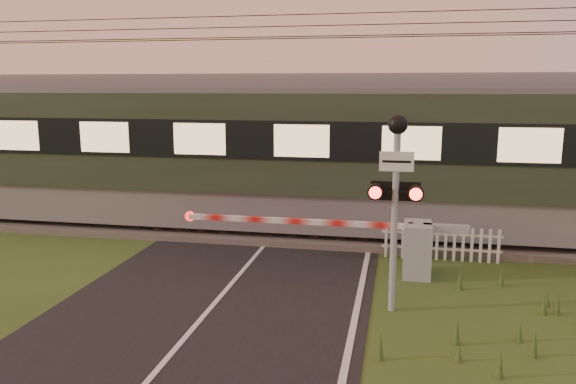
# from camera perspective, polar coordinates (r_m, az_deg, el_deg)

# --- Properties ---
(ground) EXTENTS (160.00, 160.00, 0.00)m
(ground) POSITION_cam_1_polar(r_m,az_deg,el_deg) (10.57, -8.91, -12.84)
(ground) COLOR #374B1D
(ground) RESTS_ON ground
(road) EXTENTS (6.00, 140.00, 0.03)m
(road) POSITION_cam_1_polar(r_m,az_deg,el_deg) (10.36, -9.27, -13.29)
(road) COLOR black
(road) RESTS_ON ground
(track_bed) EXTENTS (140.00, 3.40, 0.39)m
(track_bed) POSITION_cam_1_polar(r_m,az_deg,el_deg) (16.47, -1.13, -3.81)
(track_bed) COLOR #47423D
(track_bed) RESTS_ON ground
(overhead_wires) EXTENTS (120.00, 0.62, 0.62)m
(overhead_wires) POSITION_cam_1_polar(r_m,az_deg,el_deg) (16.01, -1.20, 16.20)
(overhead_wires) COLOR black
(overhead_wires) RESTS_ON ground
(boom_gate) EXTENTS (6.57, 0.93, 1.24)m
(boom_gate) POSITION_cam_1_polar(r_m,az_deg,el_deg) (12.92, 11.85, -5.37)
(boom_gate) COLOR gray
(boom_gate) RESTS_ON ground
(crossing_signal) EXTENTS (0.94, 0.37, 3.70)m
(crossing_signal) POSITION_cam_1_polar(r_m,az_deg,el_deg) (10.39, 10.91, 1.38)
(crossing_signal) COLOR gray
(crossing_signal) RESTS_ON ground
(picket_fence) EXTENTS (2.87, 0.07, 0.84)m
(picket_fence) POSITION_cam_1_polar(r_m,az_deg,el_deg) (14.22, 15.31, -5.06)
(picket_fence) COLOR silver
(picket_fence) RESTS_ON ground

